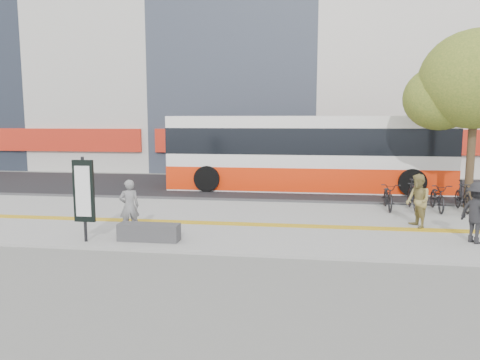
# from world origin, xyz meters

# --- Properties ---
(ground) EXTENTS (120.00, 120.00, 0.00)m
(ground) POSITION_xyz_m (0.00, 0.00, 0.00)
(ground) COLOR slate
(ground) RESTS_ON ground
(sidewalk) EXTENTS (40.00, 7.00, 0.08)m
(sidewalk) POSITION_xyz_m (0.00, 1.50, 0.04)
(sidewalk) COLOR slate
(sidewalk) RESTS_ON ground
(tactile_strip) EXTENTS (40.00, 0.45, 0.01)m
(tactile_strip) POSITION_xyz_m (0.00, 1.00, 0.09)
(tactile_strip) COLOR gold
(tactile_strip) RESTS_ON sidewalk
(street) EXTENTS (40.00, 8.00, 0.06)m
(street) POSITION_xyz_m (0.00, 9.00, 0.03)
(street) COLOR black
(street) RESTS_ON ground
(curb) EXTENTS (40.00, 0.25, 0.14)m
(curb) POSITION_xyz_m (0.00, 5.00, 0.07)
(curb) COLOR #363639
(curb) RESTS_ON ground
(bench) EXTENTS (1.60, 0.45, 0.45)m
(bench) POSITION_xyz_m (-2.60, -1.20, 0.30)
(bench) COLOR #363639
(bench) RESTS_ON sidewalk
(signboard) EXTENTS (0.55, 0.10, 2.20)m
(signboard) POSITION_xyz_m (-4.20, -1.51, 1.37)
(signboard) COLOR black
(signboard) RESTS_ON sidewalk
(street_tree) EXTENTS (4.40, 3.80, 6.31)m
(street_tree) POSITION_xyz_m (7.18, 4.82, 4.51)
(street_tree) COLOR #362718
(street_tree) RESTS_ON sidewalk
(bus) EXTENTS (12.48, 2.96, 3.32)m
(bus) POSITION_xyz_m (1.47, 8.50, 1.62)
(bus) COLOR white
(bus) RESTS_ON street
(bicycle_row) EXTENTS (3.99, 1.84, 1.06)m
(bicycle_row) POSITION_xyz_m (5.97, 4.00, 0.58)
(bicycle_row) COLOR black
(bicycle_row) RESTS_ON sidewalk
(seated_woman) EXTENTS (0.65, 0.58, 1.50)m
(seated_woman) POSITION_xyz_m (-3.40, -0.51, 0.83)
(seated_woman) COLOR black
(seated_woman) RESTS_ON sidewalk
(pedestrian_tan) EXTENTS (0.77, 0.89, 1.57)m
(pedestrian_tan) POSITION_xyz_m (4.67, 1.33, 0.87)
(pedestrian_tan) COLOR olive
(pedestrian_tan) RESTS_ON sidewalk
(pedestrian_dark) EXTENTS (1.01, 1.17, 1.57)m
(pedestrian_dark) POSITION_xyz_m (5.75, -0.22, 0.87)
(pedestrian_dark) COLOR black
(pedestrian_dark) RESTS_ON sidewalk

